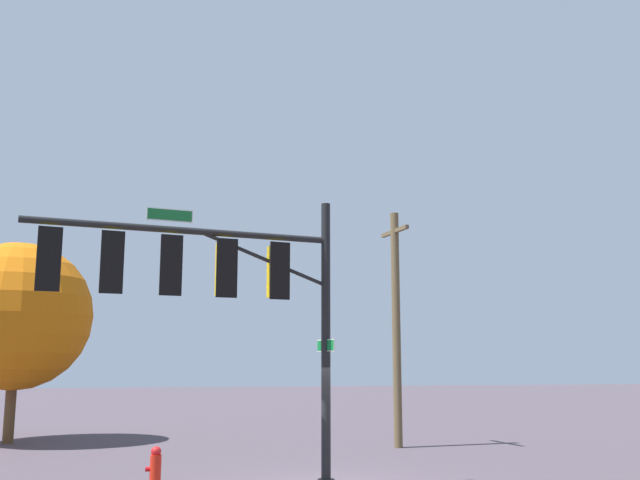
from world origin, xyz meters
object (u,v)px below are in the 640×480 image
(signal_pole_assembly, at_px, (204,281))
(fire_hydrant, at_px, (155,466))
(tree_mid, at_px, (17,316))
(utility_pole, at_px, (396,323))

(signal_pole_assembly, bearing_deg, fire_hydrant, -59.88)
(signal_pole_assembly, distance_m, fire_hydrant, 4.23)
(tree_mid, bearing_deg, signal_pole_assembly, 119.20)
(fire_hydrant, bearing_deg, tree_mid, -60.95)
(tree_mid, bearing_deg, fire_hydrant, 119.05)
(signal_pole_assembly, xyz_separation_m, utility_pole, (-6.24, -7.11, -0.42))
(utility_pole, bearing_deg, fire_hydrant, 38.18)
(signal_pole_assembly, distance_m, utility_pole, 9.47)
(signal_pole_assembly, relative_size, tree_mid, 0.96)
(utility_pole, relative_size, tree_mid, 1.12)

